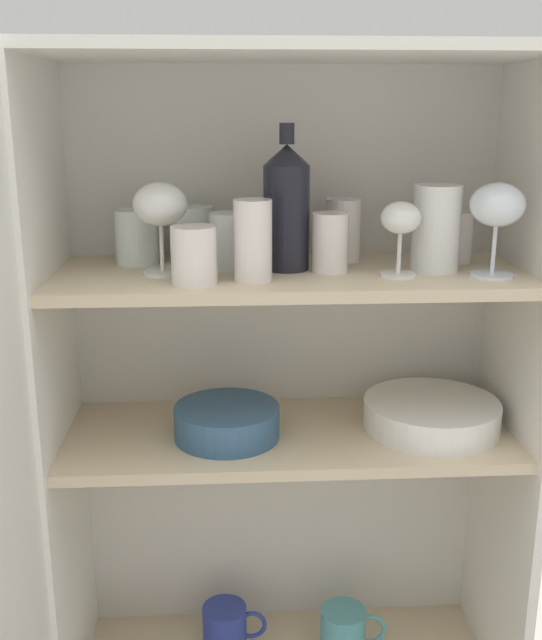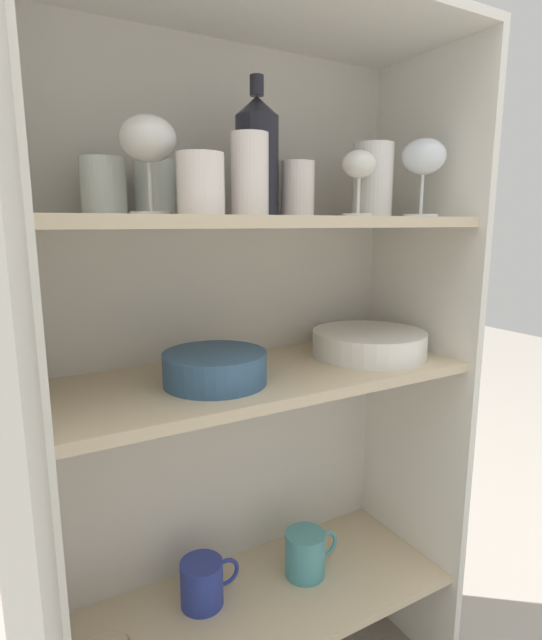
% 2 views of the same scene
% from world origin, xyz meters
% --- Properties ---
extents(cupboard_back_panel, '(0.84, 0.02, 1.41)m').
position_xyz_m(cupboard_back_panel, '(0.00, 0.32, 0.70)').
color(cupboard_back_panel, silver).
rests_on(cupboard_back_panel, ground_plane).
extents(cupboard_side_left, '(0.02, 0.35, 1.41)m').
position_xyz_m(cupboard_side_left, '(-0.41, 0.16, 0.70)').
color(cupboard_side_left, white).
rests_on(cupboard_side_left, ground_plane).
extents(cupboard_side_right, '(0.02, 0.35, 1.41)m').
position_xyz_m(cupboard_side_right, '(0.41, 0.16, 0.70)').
color(cupboard_side_right, white).
rests_on(cupboard_side_right, ground_plane).
extents(cupboard_top_panel, '(0.84, 0.35, 0.02)m').
position_xyz_m(cupboard_top_panel, '(0.00, 0.16, 1.42)').
color(cupboard_top_panel, white).
rests_on(cupboard_top_panel, cupboard_side_left).
extents(shelf_board_middle, '(0.80, 0.31, 0.02)m').
position_xyz_m(shelf_board_middle, '(0.00, 0.16, 0.75)').
color(shelf_board_middle, beige).
extents(shelf_board_upper, '(0.80, 0.31, 0.02)m').
position_xyz_m(shelf_board_upper, '(0.00, 0.16, 1.05)').
color(shelf_board_upper, beige).
extents(tumbler_glass_0, '(0.07, 0.07, 0.09)m').
position_xyz_m(tumbler_glass_0, '(-0.16, 0.07, 1.11)').
color(tumbler_glass_0, silver).
rests_on(tumbler_glass_0, shelf_board_upper).
extents(tumbler_glass_1, '(0.07, 0.07, 0.10)m').
position_xyz_m(tumbler_glass_1, '(-0.10, 0.18, 1.11)').
color(tumbler_glass_1, white).
rests_on(tumbler_glass_1, shelf_board_upper).
extents(tumbler_glass_2, '(0.08, 0.08, 0.15)m').
position_xyz_m(tumbler_glass_2, '(0.25, 0.14, 1.14)').
color(tumbler_glass_2, white).
rests_on(tumbler_glass_2, shelf_board_upper).
extents(tumbler_glass_3, '(0.06, 0.06, 0.10)m').
position_xyz_m(tumbler_glass_3, '(0.07, 0.14, 1.11)').
color(tumbler_glass_3, silver).
rests_on(tumbler_glass_3, shelf_board_upper).
extents(tumbler_glass_4, '(0.06, 0.06, 0.09)m').
position_xyz_m(tumbler_glass_4, '(0.30, 0.21, 1.11)').
color(tumbler_glass_4, silver).
rests_on(tumbler_glass_4, shelf_board_upper).
extents(tumbler_glass_5, '(0.08, 0.08, 0.10)m').
position_xyz_m(tumbler_glass_5, '(-0.27, 0.23, 1.11)').
color(tumbler_glass_5, white).
rests_on(tumbler_glass_5, shelf_board_upper).
extents(tumbler_glass_6, '(0.06, 0.06, 0.11)m').
position_xyz_m(tumbler_glass_6, '(0.10, 0.24, 1.12)').
color(tumbler_glass_6, silver).
rests_on(tumbler_glass_6, shelf_board_upper).
extents(tumbler_glass_7, '(0.06, 0.06, 0.13)m').
position_xyz_m(tumbler_glass_7, '(-0.07, 0.08, 1.13)').
color(tumbler_glass_7, silver).
rests_on(tumbler_glass_7, shelf_board_upper).
extents(tumbler_glass_8, '(0.08, 0.08, 0.10)m').
position_xyz_m(tumbler_glass_8, '(-0.17, 0.25, 1.11)').
color(tumbler_glass_8, white).
rests_on(tumbler_glass_8, shelf_board_upper).
extents(wine_glass_0, '(0.09, 0.09, 0.15)m').
position_xyz_m(wine_glass_0, '(0.33, 0.09, 1.18)').
color(wine_glass_0, white).
rests_on(wine_glass_0, shelf_board_upper).
extents(wine_glass_1, '(0.07, 0.07, 0.12)m').
position_xyz_m(wine_glass_1, '(0.17, 0.10, 1.15)').
color(wine_glass_1, white).
rests_on(wine_glass_1, shelf_board_upper).
extents(wine_glass_2, '(0.09, 0.09, 0.15)m').
position_xyz_m(wine_glass_2, '(-0.22, 0.14, 1.17)').
color(wine_glass_2, white).
rests_on(wine_glass_2, shelf_board_upper).
extents(wine_bottle, '(0.08, 0.08, 0.25)m').
position_xyz_m(wine_bottle, '(-0.01, 0.17, 1.17)').
color(wine_bottle, black).
rests_on(wine_bottle, shelf_board_upper).
extents(plate_stack_white, '(0.25, 0.25, 0.05)m').
position_xyz_m(plate_stack_white, '(0.26, 0.15, 0.79)').
color(plate_stack_white, white).
rests_on(plate_stack_white, shelf_board_middle).
extents(mixing_bowl_large, '(0.19, 0.19, 0.06)m').
position_xyz_m(mixing_bowl_large, '(-0.11, 0.14, 0.80)').
color(mixing_bowl_large, '#33567A').
rests_on(mixing_bowl_large, shelf_board_middle).
extents(coffee_mug_primary, '(0.13, 0.09, 0.10)m').
position_xyz_m(coffee_mug_primary, '(0.12, 0.17, 0.31)').
color(coffee_mug_primary, teal).
rests_on(coffee_mug_primary, shelf_board_lower).
extents(coffee_mug_extra_1, '(0.13, 0.09, 0.10)m').
position_xyz_m(coffee_mug_extra_1, '(-0.12, 0.20, 0.31)').
color(coffee_mug_extra_1, '#283893').
rests_on(coffee_mug_extra_1, shelf_board_lower).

